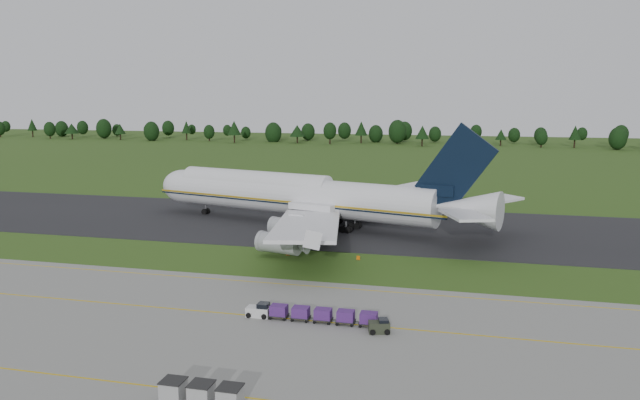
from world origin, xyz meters
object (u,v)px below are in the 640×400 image
(utility_cart, at_px, (379,327))
(uld_row, at_px, (201,394))
(baggage_train, at_px, (309,314))
(aircraft, at_px, (302,196))
(edge_markers, at_px, (323,256))

(utility_cart, distance_m, uld_row, 21.55)
(baggage_train, relative_size, uld_row, 2.19)
(uld_row, bearing_deg, utility_cart, 58.21)
(aircraft, xyz_separation_m, utility_cart, (21.77, -49.85, -5.02))
(baggage_train, xyz_separation_m, utility_cart, (7.82, -1.55, -0.23))
(uld_row, bearing_deg, edge_markers, 91.61)
(baggage_train, bearing_deg, uld_row, -100.07)
(edge_markers, bearing_deg, aircraft, 112.55)
(edge_markers, bearing_deg, baggage_train, -79.62)
(edge_markers, bearing_deg, uld_row, -88.39)
(aircraft, relative_size, uld_row, 10.64)
(baggage_train, height_order, utility_cart, baggage_train)
(aircraft, xyz_separation_m, edge_markers, (9.11, -21.94, -5.37))
(aircraft, distance_m, uld_row, 69.11)
(aircraft, xyz_separation_m, uld_row, (10.41, -68.16, -4.67))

